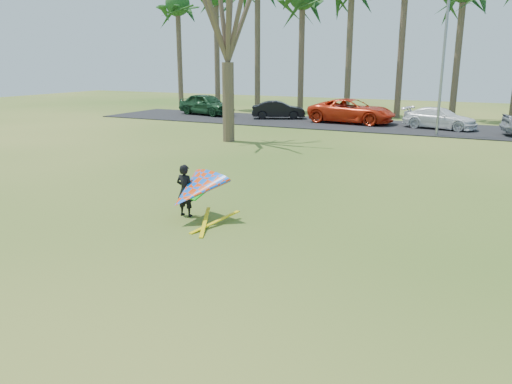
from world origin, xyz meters
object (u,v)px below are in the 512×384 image
at_px(car_3, 440,118).
at_px(streetlight, 446,57).
at_px(car_0, 206,104).
at_px(car_2, 352,111).
at_px(bare_tree_left, 227,8).
at_px(car_1, 278,110).
at_px(kite_flyer, 193,191).

bearing_deg(car_3, streetlight, -160.68).
bearing_deg(car_3, car_0, 99.77).
bearing_deg(car_2, car_0, 92.91).
bearing_deg(car_2, streetlight, -116.11).
relative_size(streetlight, car_2, 1.34).
bearing_deg(streetlight, bare_tree_left, -145.43).
relative_size(car_1, kite_flyer, 1.66).
bearing_deg(streetlight, car_2, 149.60).
relative_size(streetlight, kite_flyer, 3.35).
bearing_deg(car_2, car_3, -90.95).
height_order(bare_tree_left, kite_flyer, bare_tree_left).
xyz_separation_m(streetlight, car_0, (-18.30, 3.97, -3.56)).
bearing_deg(car_0, car_1, -75.85).
xyz_separation_m(car_1, kite_flyer, (7.78, -23.69, 0.13)).
xyz_separation_m(car_1, car_2, (5.71, -0.29, 0.18)).
bearing_deg(bare_tree_left, car_2, 69.97).
relative_size(streetlight, car_3, 1.75).
relative_size(streetlight, car_1, 2.02).
height_order(bare_tree_left, car_1, bare_tree_left).
distance_m(streetlight, car_1, 13.16).
bearing_deg(car_3, car_1, 98.33).
height_order(streetlight, car_0, streetlight).
relative_size(bare_tree_left, car_0, 1.96).
bearing_deg(car_0, kite_flyer, -135.10).
bearing_deg(car_0, car_3, -78.50).
height_order(car_0, car_3, car_0).
distance_m(bare_tree_left, car_1, 12.73).
bearing_deg(bare_tree_left, car_0, 126.57).
bearing_deg(car_1, kite_flyer, 173.54).
distance_m(bare_tree_left, streetlight, 12.58).
bearing_deg(bare_tree_left, car_1, 99.39).
height_order(bare_tree_left, car_3, bare_tree_left).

